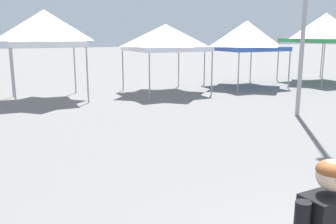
{
  "coord_description": "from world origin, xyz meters",
  "views": [
    {
      "loc": [
        -3.16,
        -1.38,
        2.65
      ],
      "look_at": [
        -0.54,
        4.39,
        1.3
      ],
      "focal_mm": 39.73,
      "sensor_mm": 36.0,
      "label": 1
    }
  ],
  "objects_px": {
    "canopy_tent_far_left": "(247,36)",
    "canopy_tent_left_of_center": "(325,28)",
    "canopy_tent_behind_right": "(45,28)",
    "canopy_tent_far_right": "(166,38)"
  },
  "relations": [
    {
      "from": "canopy_tent_far_left",
      "to": "canopy_tent_left_of_center",
      "type": "height_order",
      "value": "canopy_tent_left_of_center"
    },
    {
      "from": "canopy_tent_behind_right",
      "to": "canopy_tent_far_right",
      "type": "xyz_separation_m",
      "value": [
        5.06,
        -0.27,
        -0.39
      ]
    },
    {
      "from": "canopy_tent_behind_right",
      "to": "canopy_tent_left_of_center",
      "type": "relative_size",
      "value": 0.96
    },
    {
      "from": "canopy_tent_behind_right",
      "to": "canopy_tent_far_left",
      "type": "height_order",
      "value": "canopy_tent_behind_right"
    },
    {
      "from": "canopy_tent_left_of_center",
      "to": "canopy_tent_far_left",
      "type": "bearing_deg",
      "value": 176.03
    },
    {
      "from": "canopy_tent_far_left",
      "to": "canopy_tent_far_right",
      "type": "bearing_deg",
      "value": -177.84
    },
    {
      "from": "canopy_tent_behind_right",
      "to": "canopy_tent_far_right",
      "type": "bearing_deg",
      "value": -3.08
    },
    {
      "from": "canopy_tent_left_of_center",
      "to": "canopy_tent_behind_right",
      "type": "bearing_deg",
      "value": 178.24
    },
    {
      "from": "canopy_tent_behind_right",
      "to": "canopy_tent_far_right",
      "type": "relative_size",
      "value": 1.08
    },
    {
      "from": "canopy_tent_behind_right",
      "to": "canopy_tent_far_right",
      "type": "distance_m",
      "value": 5.08
    }
  ]
}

